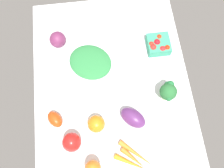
{
  "coord_description": "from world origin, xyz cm",
  "views": [
    {
      "loc": [
        -44.55,
        5.4,
        122.24
      ],
      "look_at": [
        0.0,
        0.0,
        4.0
      ],
      "focal_mm": 41.95,
      "sensor_mm": 36.0,
      "label": 1
    }
  ],
  "objects_px": {
    "berry_basket": "(158,45)",
    "eggplant": "(133,118)",
    "heirloom_tomato_orange": "(96,124)",
    "bell_pepper_red": "(72,142)",
    "carrot_bunch": "(133,158)",
    "bell_pepper_orange": "(93,168)",
    "broccoli_head": "(168,91)",
    "leafy_greens_clump": "(90,62)",
    "red_onion_near_basket": "(58,40)",
    "roma_tomato": "(55,119)"
  },
  "relations": [
    {
      "from": "carrot_bunch",
      "to": "roma_tomato",
      "type": "relative_size",
      "value": 2.07
    },
    {
      "from": "leafy_greens_clump",
      "to": "red_onion_near_basket",
      "type": "height_order",
      "value": "red_onion_near_basket"
    },
    {
      "from": "carrot_bunch",
      "to": "eggplant",
      "type": "distance_m",
      "value": 0.18
    },
    {
      "from": "broccoli_head",
      "to": "red_onion_near_basket",
      "type": "distance_m",
      "value": 0.61
    },
    {
      "from": "broccoli_head",
      "to": "berry_basket",
      "type": "xyz_separation_m",
      "value": [
        0.26,
        -0.01,
        -0.04
      ]
    },
    {
      "from": "eggplant",
      "to": "heirloom_tomato_orange",
      "type": "bearing_deg",
      "value": -135.05
    },
    {
      "from": "leafy_greens_clump",
      "to": "bell_pepper_orange",
      "type": "bearing_deg",
      "value": 176.21
    },
    {
      "from": "bell_pepper_red",
      "to": "red_onion_near_basket",
      "type": "height_order",
      "value": "bell_pepper_red"
    },
    {
      "from": "carrot_bunch",
      "to": "red_onion_near_basket",
      "type": "relative_size",
      "value": 2.11
    },
    {
      "from": "bell_pepper_orange",
      "to": "broccoli_head",
      "type": "height_order",
      "value": "broccoli_head"
    },
    {
      "from": "bell_pepper_orange",
      "to": "red_onion_near_basket",
      "type": "bearing_deg",
      "value": 10.5
    },
    {
      "from": "broccoli_head",
      "to": "bell_pepper_red",
      "type": "height_order",
      "value": "broccoli_head"
    },
    {
      "from": "red_onion_near_basket",
      "to": "roma_tomato",
      "type": "distance_m",
      "value": 0.41
    },
    {
      "from": "bell_pepper_orange",
      "to": "roma_tomato",
      "type": "xyz_separation_m",
      "value": [
        0.24,
        0.15,
        -0.02
      ]
    },
    {
      "from": "bell_pepper_red",
      "to": "roma_tomato",
      "type": "height_order",
      "value": "bell_pepper_red"
    },
    {
      "from": "bell_pepper_orange",
      "to": "leafy_greens_clump",
      "type": "distance_m",
      "value": 0.51
    },
    {
      "from": "carrot_bunch",
      "to": "red_onion_near_basket",
      "type": "xyz_separation_m",
      "value": [
        0.62,
        0.3,
        0.03
      ]
    },
    {
      "from": "bell_pepper_orange",
      "to": "berry_basket",
      "type": "height_order",
      "value": "bell_pepper_orange"
    },
    {
      "from": "berry_basket",
      "to": "eggplant",
      "type": "relative_size",
      "value": 0.91
    },
    {
      "from": "bell_pepper_orange",
      "to": "berry_basket",
      "type": "bearing_deg",
      "value": -34.67
    },
    {
      "from": "leafy_greens_clump",
      "to": "carrot_bunch",
      "type": "distance_m",
      "value": 0.5
    },
    {
      "from": "bell_pepper_orange",
      "to": "roma_tomato",
      "type": "height_order",
      "value": "bell_pepper_orange"
    },
    {
      "from": "red_onion_near_basket",
      "to": "bell_pepper_orange",
      "type": "bearing_deg",
      "value": -169.5
    },
    {
      "from": "bell_pepper_red",
      "to": "red_onion_near_basket",
      "type": "bearing_deg",
      "value": 4.1
    },
    {
      "from": "bell_pepper_orange",
      "to": "bell_pepper_red",
      "type": "xyz_separation_m",
      "value": [
        0.12,
        0.08,
        -0.0
      ]
    },
    {
      "from": "leafy_greens_clump",
      "to": "red_onion_near_basket",
      "type": "distance_m",
      "value": 0.21
    },
    {
      "from": "bell_pepper_orange",
      "to": "berry_basket",
      "type": "relative_size",
      "value": 0.87
    },
    {
      "from": "carrot_bunch",
      "to": "roma_tomato",
      "type": "bearing_deg",
      "value": 57.57
    },
    {
      "from": "leafy_greens_clump",
      "to": "heirloom_tomato_orange",
      "type": "relative_size",
      "value": 2.74
    },
    {
      "from": "broccoli_head",
      "to": "berry_basket",
      "type": "relative_size",
      "value": 1.02
    },
    {
      "from": "carrot_bunch",
      "to": "heirloom_tomato_orange",
      "type": "distance_m",
      "value": 0.22
    },
    {
      "from": "leafy_greens_clump",
      "to": "berry_basket",
      "type": "bearing_deg",
      "value": -81.72
    },
    {
      "from": "bell_pepper_red",
      "to": "eggplant",
      "type": "height_order",
      "value": "bell_pepper_red"
    },
    {
      "from": "leafy_greens_clump",
      "to": "carrot_bunch",
      "type": "relative_size",
      "value": 1.23
    },
    {
      "from": "heirloom_tomato_orange",
      "to": "broccoli_head",
      "type": "height_order",
      "value": "broccoli_head"
    },
    {
      "from": "berry_basket",
      "to": "bell_pepper_orange",
      "type": "bearing_deg",
      "value": 145.33
    },
    {
      "from": "roma_tomato",
      "to": "berry_basket",
      "type": "bearing_deg",
      "value": -92.66
    },
    {
      "from": "broccoli_head",
      "to": "carrot_bunch",
      "type": "bearing_deg",
      "value": 143.82
    },
    {
      "from": "berry_basket",
      "to": "broccoli_head",
      "type": "bearing_deg",
      "value": 177.96
    },
    {
      "from": "heirloom_tomato_orange",
      "to": "bell_pepper_red",
      "type": "distance_m",
      "value": 0.13
    },
    {
      "from": "carrot_bunch",
      "to": "heirloom_tomato_orange",
      "type": "bearing_deg",
      "value": 41.66
    },
    {
      "from": "red_onion_near_basket",
      "to": "eggplant",
      "type": "bearing_deg",
      "value": -144.31
    },
    {
      "from": "bell_pepper_orange",
      "to": "heirloom_tomato_orange",
      "type": "relative_size",
      "value": 1.24
    },
    {
      "from": "berry_basket",
      "to": "eggplant",
      "type": "distance_m",
      "value": 0.41
    },
    {
      "from": "leafy_greens_clump",
      "to": "broccoli_head",
      "type": "distance_m",
      "value": 0.41
    },
    {
      "from": "bell_pepper_orange",
      "to": "leafy_greens_clump",
      "type": "xyz_separation_m",
      "value": [
        0.51,
        -0.03,
        -0.03
      ]
    },
    {
      "from": "heirloom_tomato_orange",
      "to": "roma_tomato",
      "type": "distance_m",
      "value": 0.19
    },
    {
      "from": "bell_pepper_orange",
      "to": "eggplant",
      "type": "distance_m",
      "value": 0.28
    },
    {
      "from": "red_onion_near_basket",
      "to": "leafy_greens_clump",
      "type": "bearing_deg",
      "value": -131.73
    },
    {
      "from": "eggplant",
      "to": "bell_pepper_orange",
      "type": "bearing_deg",
      "value": -93.45
    }
  ]
}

